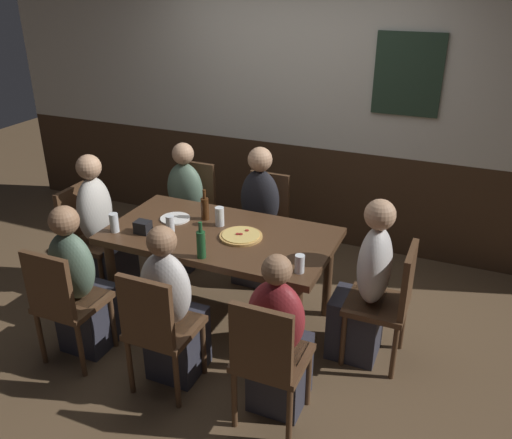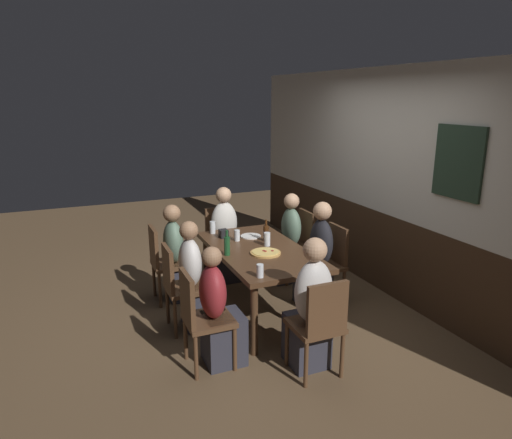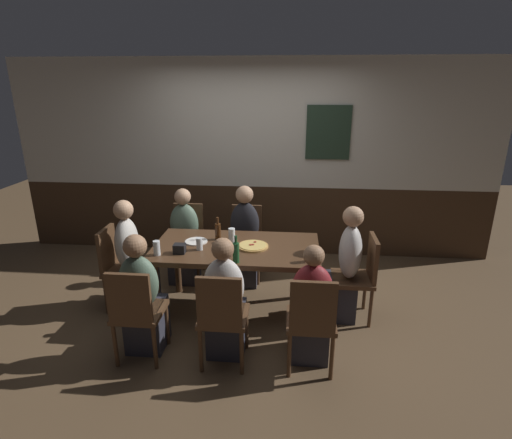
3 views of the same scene
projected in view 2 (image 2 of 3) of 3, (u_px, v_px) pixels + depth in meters
ground_plane at (259, 313)px, 4.96m from camera, size 12.00×12.00×0.00m
wall_back at (392, 184)px, 5.23m from camera, size 6.40×0.13×2.60m
dining_table at (259, 256)px, 4.78m from camera, size 1.65×0.89×0.74m
chair_head_west at (221, 238)px, 5.93m from camera, size 0.40×0.40×0.88m
chair_head_east at (320, 322)px, 3.72m from camera, size 0.40×0.40×0.88m
chair_left_far at (299, 241)px, 5.79m from camera, size 0.40×0.40×0.88m
chair_left_near at (164, 260)px, 5.15m from camera, size 0.40×0.40×0.88m
chair_mid_near at (179, 283)px, 4.50m from camera, size 0.40×0.40×0.88m
chair_right_near at (200, 315)px, 3.86m from camera, size 0.40×0.40×0.88m
chair_mid_far at (329, 259)px, 5.15m from camera, size 0.40×0.40×0.88m
person_head_west at (226, 241)px, 5.78m from camera, size 0.37×0.34×1.19m
person_head_east at (310, 313)px, 3.87m from camera, size 0.37×0.34×1.18m
person_left_far at (287, 245)px, 5.74m from camera, size 0.34×0.37×1.12m
person_left_near at (178, 260)px, 5.22m from camera, size 0.34×0.37×1.12m
person_mid_near at (196, 283)px, 4.57m from camera, size 0.34×0.37×1.12m
person_right_near at (219, 316)px, 3.93m from camera, size 0.34×0.37×1.08m
person_mid_far at (317, 261)px, 5.09m from camera, size 0.34×0.37×1.17m
pizza at (266, 253)px, 4.61m from camera, size 0.31×0.31×0.03m
beer_glass_half at (237, 236)px, 5.01m from camera, size 0.06×0.06×0.12m
pint_glass_pale at (260, 271)px, 4.00m from camera, size 0.06×0.06×0.12m
beer_glass_tall at (213, 228)px, 5.27m from camera, size 0.06×0.06×0.14m
pint_glass_amber at (267, 240)px, 4.84m from camera, size 0.07×0.07×0.14m
beer_bottle_green at (227, 245)px, 4.55m from camera, size 0.06×0.06×0.26m
beer_bottle_brown at (266, 233)px, 4.99m from camera, size 0.06×0.06×0.24m
plate_white_large at (251, 236)px, 5.16m from camera, size 0.23×0.23×0.01m
condiment_caddy at (224, 234)px, 5.12m from camera, size 0.11×0.09×0.09m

